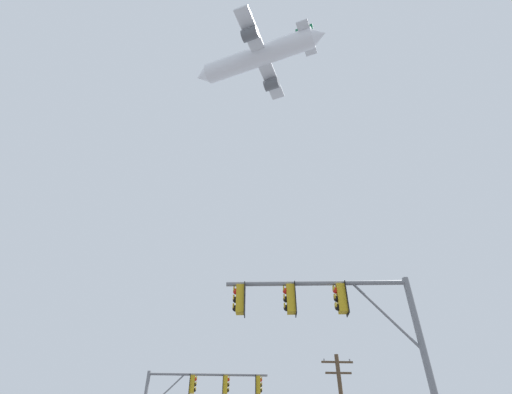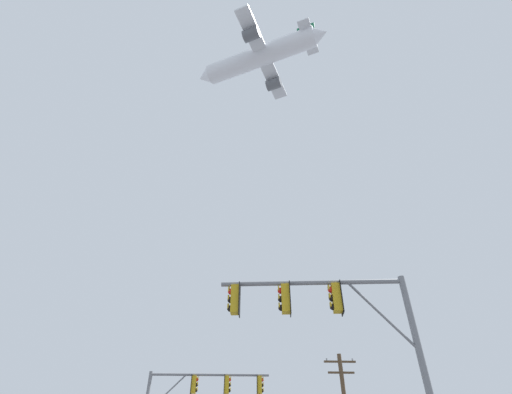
# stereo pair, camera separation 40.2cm
# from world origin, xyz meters

# --- Properties ---
(signal_pole_near) EXTENTS (5.92, 0.74, 6.47)m
(signal_pole_near) POSITION_xyz_m (3.15, 7.04, 5.00)
(signal_pole_near) COLOR slate
(signal_pole_near) RESTS_ON ground
(airplane) EXTENTS (19.68, 15.20, 5.61)m
(airplane) POSITION_xyz_m (2.09, 28.02, 51.39)
(airplane) COLOR white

